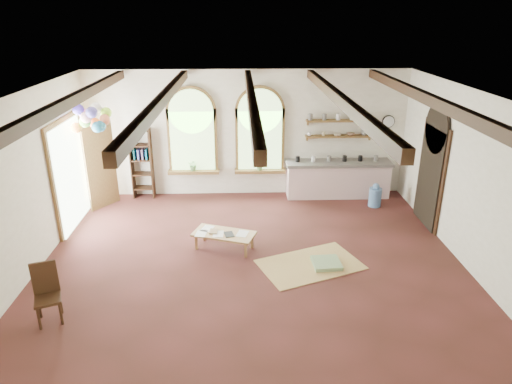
{
  "coord_description": "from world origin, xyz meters",
  "views": [
    {
      "loc": [
        -0.2,
        -7.77,
        4.47
      ],
      "look_at": [
        0.1,
        0.6,
        1.16
      ],
      "focal_mm": 32.0,
      "sensor_mm": 36.0,
      "label": 1
    }
  ],
  "objects_px": {
    "kitchen_counter": "(338,179)",
    "balloon_cluster": "(91,118)",
    "side_chair": "(49,305)",
    "coffee_table": "(224,235)"
  },
  "relations": [
    {
      "from": "kitchen_counter",
      "to": "side_chair",
      "type": "bearing_deg",
      "value": -137.71
    },
    {
      "from": "kitchen_counter",
      "to": "coffee_table",
      "type": "bearing_deg",
      "value": -135.97
    },
    {
      "from": "kitchen_counter",
      "to": "coffee_table",
      "type": "distance_m",
      "value": 3.97
    },
    {
      "from": "coffee_table",
      "to": "balloon_cluster",
      "type": "relative_size",
      "value": 1.17
    },
    {
      "from": "side_chair",
      "to": "balloon_cluster",
      "type": "relative_size",
      "value": 0.83
    },
    {
      "from": "coffee_table",
      "to": "balloon_cluster",
      "type": "height_order",
      "value": "balloon_cluster"
    },
    {
      "from": "kitchen_counter",
      "to": "balloon_cluster",
      "type": "distance_m",
      "value": 6.1
    },
    {
      "from": "kitchen_counter",
      "to": "side_chair",
      "type": "relative_size",
      "value": 2.8
    },
    {
      "from": "kitchen_counter",
      "to": "side_chair",
      "type": "distance_m",
      "value": 7.4
    },
    {
      "from": "coffee_table",
      "to": "side_chair",
      "type": "xyz_separation_m",
      "value": [
        -2.62,
        -2.23,
        -0.03
      ]
    }
  ]
}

